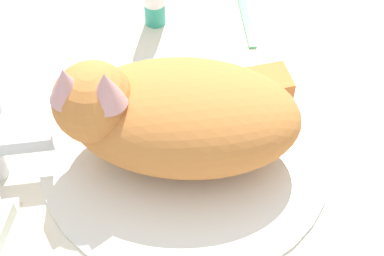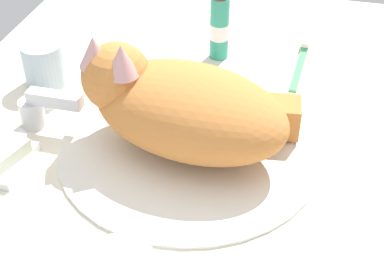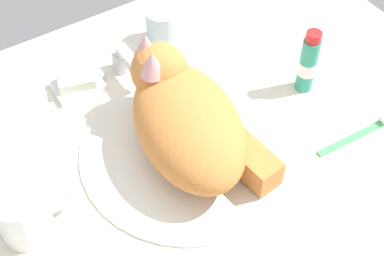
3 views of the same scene
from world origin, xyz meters
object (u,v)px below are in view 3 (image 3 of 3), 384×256
at_px(rinse_cup, 163,26).
at_px(soap_bar, 76,80).
at_px(toothbrush, 360,133).
at_px(toothpaste_bottle, 308,63).
at_px(faucet, 124,62).
at_px(coffee_mug, 24,212).
at_px(cat, 185,116).

distance_m(rinse_cup, soap_bar, 0.21).
height_order(rinse_cup, toothbrush, rinse_cup).
bearing_deg(toothpaste_bottle, faucet, 140.75).
bearing_deg(rinse_cup, coffee_mug, -145.70).
height_order(coffee_mug, rinse_cup, coffee_mug).
height_order(rinse_cup, toothpaste_bottle, toothpaste_bottle).
bearing_deg(soap_bar, rinse_cup, 9.15).
bearing_deg(cat, toothpaste_bottle, -0.56).
bearing_deg(toothbrush, rinse_cup, 111.51).
xyz_separation_m(coffee_mug, toothbrush, (0.55, -0.13, -0.04)).
bearing_deg(cat, soap_bar, 114.08).
height_order(faucet, soap_bar, faucet).
distance_m(coffee_mug, rinse_cup, 0.47).
bearing_deg(coffee_mug, soap_bar, 51.47).
height_order(cat, soap_bar, cat).
xyz_separation_m(faucet, toothpaste_bottle, (0.26, -0.21, 0.03)).
distance_m(faucet, cat, 0.22).
distance_m(cat, soap_bar, 0.25).
bearing_deg(rinse_cup, toothpaste_bottle, -59.46).
xyz_separation_m(faucet, soap_bar, (-0.09, 0.01, -0.01)).
height_order(cat, coffee_mug, cat).
relative_size(faucet, rinse_cup, 1.78).
xyz_separation_m(soap_bar, toothbrush, (0.36, -0.37, -0.02)).
xyz_separation_m(rinse_cup, toothpaste_bottle, (0.15, -0.26, 0.02)).
bearing_deg(coffee_mug, rinse_cup, 34.30).
bearing_deg(toothbrush, cat, 151.06).
distance_m(rinse_cup, toothbrush, 0.43).
bearing_deg(soap_bar, cat, -65.92).
distance_m(soap_bar, toothbrush, 0.51).
height_order(toothpaste_bottle, toothbrush, toothpaste_bottle).
bearing_deg(toothbrush, coffee_mug, 166.35).
relative_size(faucet, toothpaste_bottle, 0.99).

